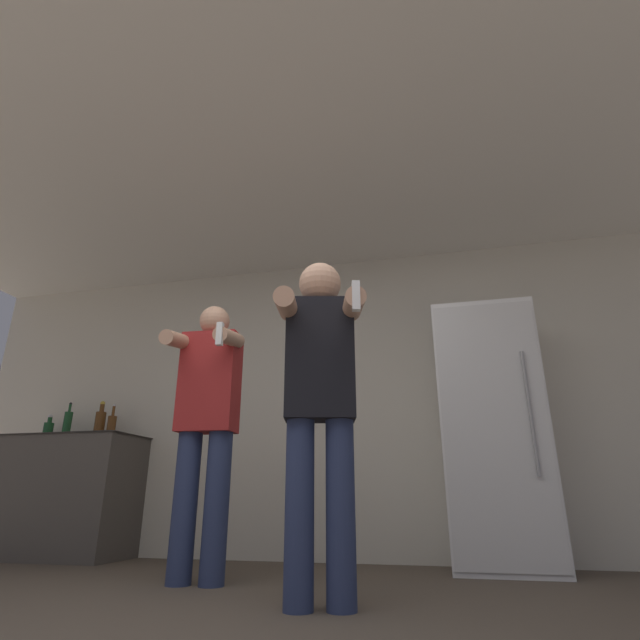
{
  "coord_description": "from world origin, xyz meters",
  "views": [
    {
      "loc": [
        0.91,
        -1.46,
        0.45
      ],
      "look_at": [
        0.35,
        0.92,
        1.34
      ],
      "focal_mm": 28.0,
      "sensor_mm": 36.0,
      "label": 1
    }
  ],
  "objects_px": {
    "person_woman_foreground": "(320,391)",
    "person_man_side": "(207,418)",
    "bottle_green_wine": "(48,429)",
    "bottle_amber_bourbon": "(67,424)",
    "refrigerator": "(491,433)",
    "bottle_red_label": "(111,425)",
    "bottle_brown_liquor": "(100,423)"
  },
  "relations": [
    {
      "from": "person_woman_foreground",
      "to": "person_man_side",
      "type": "relative_size",
      "value": 0.98
    },
    {
      "from": "person_man_side",
      "to": "bottle_red_label",
      "type": "bearing_deg",
      "value": 143.6
    },
    {
      "from": "refrigerator",
      "to": "bottle_amber_bourbon",
      "type": "bearing_deg",
      "value": 178.42
    },
    {
      "from": "bottle_brown_liquor",
      "to": "bottle_green_wine",
      "type": "relative_size",
      "value": 1.45
    },
    {
      "from": "refrigerator",
      "to": "person_woman_foreground",
      "type": "relative_size",
      "value": 1.1
    },
    {
      "from": "bottle_amber_bourbon",
      "to": "person_man_side",
      "type": "relative_size",
      "value": 0.19
    },
    {
      "from": "bottle_red_label",
      "to": "bottle_amber_bourbon",
      "type": "bearing_deg",
      "value": 180.0
    },
    {
      "from": "bottle_brown_liquor",
      "to": "person_woman_foreground",
      "type": "relative_size",
      "value": 0.19
    },
    {
      "from": "bottle_red_label",
      "to": "bottle_brown_liquor",
      "type": "bearing_deg",
      "value": 180.0
    },
    {
      "from": "bottle_amber_bourbon",
      "to": "refrigerator",
      "type": "bearing_deg",
      "value": -1.58
    },
    {
      "from": "person_man_side",
      "to": "refrigerator",
      "type": "bearing_deg",
      "value": 28.3
    },
    {
      "from": "bottle_red_label",
      "to": "bottle_brown_liquor",
      "type": "height_order",
      "value": "bottle_brown_liquor"
    },
    {
      "from": "refrigerator",
      "to": "bottle_red_label",
      "type": "height_order",
      "value": "refrigerator"
    },
    {
      "from": "bottle_green_wine",
      "to": "bottle_amber_bourbon",
      "type": "relative_size",
      "value": 0.68
    },
    {
      "from": "bottle_amber_bourbon",
      "to": "person_man_side",
      "type": "height_order",
      "value": "person_man_side"
    },
    {
      "from": "bottle_amber_bourbon",
      "to": "bottle_brown_liquor",
      "type": "bearing_deg",
      "value": 0.0
    },
    {
      "from": "bottle_red_label",
      "to": "bottle_green_wine",
      "type": "bearing_deg",
      "value": 180.0
    },
    {
      "from": "bottle_green_wine",
      "to": "bottle_amber_bourbon",
      "type": "bearing_deg",
      "value": 0.0
    },
    {
      "from": "bottle_green_wine",
      "to": "person_woman_foreground",
      "type": "bearing_deg",
      "value": -28.2
    },
    {
      "from": "bottle_amber_bourbon",
      "to": "bottle_red_label",
      "type": "bearing_deg",
      "value": -0.0
    },
    {
      "from": "refrigerator",
      "to": "bottle_green_wine",
      "type": "xyz_separation_m",
      "value": [
        -3.87,
        0.1,
        0.16
      ]
    },
    {
      "from": "bottle_amber_bourbon",
      "to": "person_woman_foreground",
      "type": "xyz_separation_m",
      "value": [
        2.75,
        -1.58,
        -0.15
      ]
    },
    {
      "from": "refrigerator",
      "to": "bottle_red_label",
      "type": "relative_size",
      "value": 6.33
    },
    {
      "from": "person_woman_foreground",
      "to": "refrigerator",
      "type": "bearing_deg",
      "value": 58.01
    },
    {
      "from": "bottle_brown_liquor",
      "to": "bottle_amber_bourbon",
      "type": "relative_size",
      "value": 0.99
    },
    {
      "from": "bottle_green_wine",
      "to": "bottle_amber_bourbon",
      "type": "height_order",
      "value": "bottle_amber_bourbon"
    },
    {
      "from": "bottle_green_wine",
      "to": "bottle_amber_bourbon",
      "type": "distance_m",
      "value": 0.2
    },
    {
      "from": "bottle_red_label",
      "to": "person_man_side",
      "type": "relative_size",
      "value": 0.17
    },
    {
      "from": "bottle_brown_liquor",
      "to": "bottle_green_wine",
      "type": "bearing_deg",
      "value": 180.0
    },
    {
      "from": "refrigerator",
      "to": "person_woman_foreground",
      "type": "height_order",
      "value": "refrigerator"
    },
    {
      "from": "person_woman_foreground",
      "to": "person_man_side",
      "type": "height_order",
      "value": "person_man_side"
    },
    {
      "from": "person_man_side",
      "to": "bottle_amber_bourbon",
      "type": "bearing_deg",
      "value": 150.87
    }
  ]
}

